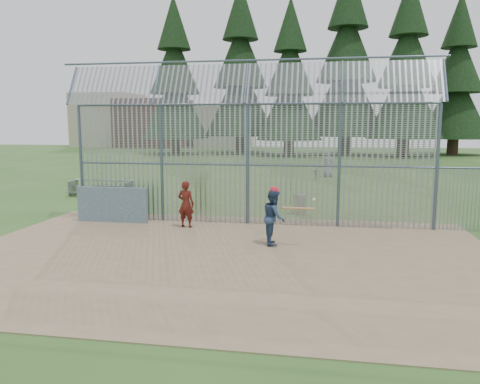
% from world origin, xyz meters
% --- Properties ---
extents(ground, '(120.00, 120.00, 0.00)m').
position_xyz_m(ground, '(0.00, 0.00, 0.00)').
color(ground, '#2D511E').
rests_on(ground, ground).
extents(dirt_infield, '(14.00, 10.00, 0.02)m').
position_xyz_m(dirt_infield, '(0.00, -0.50, 0.01)').
color(dirt_infield, '#756047').
rests_on(dirt_infield, ground).
extents(dugout_wall, '(2.50, 0.12, 1.20)m').
position_xyz_m(dugout_wall, '(-4.60, 2.90, 0.62)').
color(dugout_wall, '#38566B').
rests_on(dugout_wall, dirt_infield).
extents(batter, '(0.69, 0.83, 1.54)m').
position_xyz_m(batter, '(1.16, 0.84, 0.79)').
color(batter, navy).
rests_on(batter, dirt_infield).
extents(onlooker, '(0.60, 0.44, 1.52)m').
position_xyz_m(onlooker, '(-1.88, 2.55, 0.78)').
color(onlooker, maroon).
rests_on(onlooker, dirt_infield).
extents(bg_kid_standing, '(0.98, 0.79, 1.74)m').
position_xyz_m(bg_kid_standing, '(2.86, 18.69, 0.87)').
color(bg_kid_standing, slate).
rests_on(bg_kid_standing, ground).
extents(bg_kid_seated, '(0.50, 0.46, 0.83)m').
position_xyz_m(bg_kid_seated, '(2.21, 16.53, 0.41)').
color(bg_kid_seated, slate).
rests_on(bg_kid_seated, ground).
extents(batting_gear, '(1.26, 0.33, 0.62)m').
position_xyz_m(batting_gear, '(1.34, 0.81, 1.43)').
color(batting_gear, red).
rests_on(batting_gear, ground).
extents(trash_can, '(0.56, 0.56, 0.82)m').
position_xyz_m(trash_can, '(1.68, 5.58, 0.38)').
color(trash_can, '#989BA0').
rests_on(trash_can, ground).
extents(bleacher, '(3.00, 0.95, 0.72)m').
position_xyz_m(bleacher, '(-7.81, 8.53, 0.41)').
color(bleacher, slate).
rests_on(bleacher, ground).
extents(backstop_fence, '(20.09, 0.81, 5.30)m').
position_xyz_m(backstop_fence, '(1.81, 3.43, 2.36)').
color(backstop_fence, '#47566B').
rests_on(backstop_fence, ground).
extents(conifer_row, '(38.48, 12.26, 20.20)m').
position_xyz_m(conifer_row, '(1.93, 41.51, 10.83)').
color(conifer_row, '#332319').
rests_on(conifer_row, ground).
extents(distant_buildings, '(26.50, 10.50, 8.00)m').
position_xyz_m(distant_buildings, '(-23.18, 56.49, 3.60)').
color(distant_buildings, brown).
rests_on(distant_buildings, ground).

